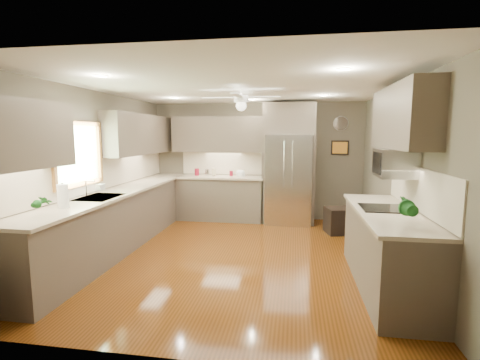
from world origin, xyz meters
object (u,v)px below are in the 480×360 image
(canister_c, at_px, (214,172))
(soap_bottle, at_px, (101,187))
(canister_b, at_px, (207,172))
(refrigerator, at_px, (288,166))
(potted_plant_left, at_px, (40,202))
(potted_plant_right, at_px, (407,207))
(paper_towel, at_px, (63,197))
(canister_a, at_px, (197,172))
(stool, at_px, (339,220))
(canister_d, at_px, (231,173))
(microwave, at_px, (395,163))
(bowl, at_px, (240,175))

(canister_c, relative_size, soap_bottle, 0.82)
(canister_b, relative_size, refrigerator, 0.06)
(potted_plant_left, distance_m, potted_plant_right, 3.85)
(canister_b, relative_size, paper_towel, 0.43)
(potted_plant_left, bearing_deg, soap_bottle, 95.31)
(canister_a, height_order, refrigerator, refrigerator)
(potted_plant_left, distance_m, stool, 4.85)
(canister_a, bearing_deg, potted_plant_right, -49.21)
(potted_plant_left, height_order, stool, potted_plant_left)
(canister_d, distance_m, stool, 2.40)
(canister_b, bearing_deg, canister_c, -18.34)
(potted_plant_left, bearing_deg, canister_d, 69.87)
(microwave, height_order, stool, microwave)
(canister_d, bearing_deg, canister_b, 176.69)
(soap_bottle, height_order, potted_plant_right, potted_plant_right)
(microwave, bearing_deg, bowl, 130.27)
(refrigerator, bearing_deg, canister_c, 178.57)
(potted_plant_right, height_order, refrigerator, refrigerator)
(soap_bottle, xyz_separation_m, paper_towel, (0.12, -1.06, 0.04))
(canister_b, distance_m, refrigerator, 1.75)
(potted_plant_left, height_order, bowl, potted_plant_left)
(canister_c, bearing_deg, canister_d, 3.35)
(soap_bottle, height_order, bowl, soap_bottle)
(stool, bearing_deg, bowl, 159.97)
(canister_a, height_order, potted_plant_left, potted_plant_left)
(canister_b, height_order, refrigerator, refrigerator)
(canister_a, xyz_separation_m, paper_towel, (-0.69, -3.46, 0.06))
(canister_a, height_order, potted_plant_right, potted_plant_right)
(canister_c, relative_size, refrigerator, 0.07)
(bowl, bearing_deg, paper_towel, -115.36)
(canister_a, relative_size, bowl, 0.68)
(canister_a, relative_size, potted_plant_right, 0.41)
(soap_bottle, bearing_deg, refrigerator, 40.40)
(canister_b, xyz_separation_m, canister_d, (0.53, -0.03, -0.01))
(bowl, bearing_deg, potted_plant_right, -58.87)
(canister_a, relative_size, refrigerator, 0.06)
(canister_a, bearing_deg, paper_towel, -101.22)
(canister_d, xyz_separation_m, bowl, (0.20, -0.02, -0.03))
(bowl, bearing_deg, microwave, -49.73)
(canister_b, height_order, potted_plant_left, potted_plant_left)
(canister_d, distance_m, soap_bottle, 2.88)
(microwave, xyz_separation_m, paper_towel, (-3.97, -0.71, -0.40))
(microwave, bearing_deg, canister_a, 140.03)
(canister_b, xyz_separation_m, canister_c, (0.16, -0.05, 0.02))
(refrigerator, relative_size, paper_towel, 7.67)
(canister_b, relative_size, potted_plant_right, 0.37)
(paper_towel, bearing_deg, stool, 37.34)
(potted_plant_right, height_order, paper_towel, potted_plant_right)
(canister_a, xyz_separation_m, stool, (2.91, -0.72, -0.78))
(bowl, relative_size, refrigerator, 0.09)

